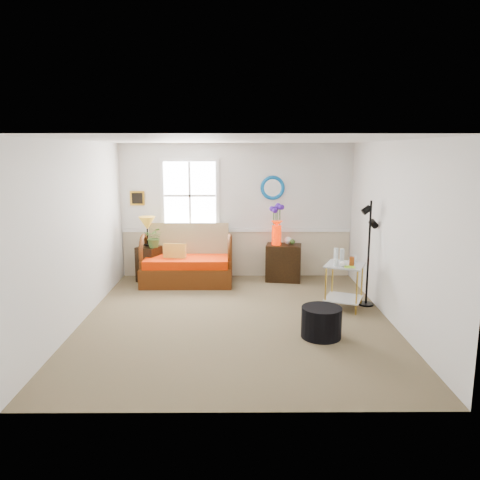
{
  "coord_description": "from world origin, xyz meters",
  "views": [
    {
      "loc": [
        0.02,
        -6.57,
        2.46
      ],
      "look_at": [
        0.06,
        0.44,
        1.11
      ],
      "focal_mm": 35.0,
      "sensor_mm": 36.0,
      "label": 1
    }
  ],
  "objects_px": {
    "loveseat": "(187,255)",
    "lamp_stand": "(149,264)",
    "floor_lamp": "(369,254)",
    "cabinet": "(283,263)",
    "ottoman": "(321,322)",
    "side_table": "(344,286)"
  },
  "relations": [
    {
      "from": "side_table",
      "to": "floor_lamp",
      "type": "height_order",
      "value": "floor_lamp"
    },
    {
      "from": "floor_lamp",
      "to": "ottoman",
      "type": "relative_size",
      "value": 3.16
    },
    {
      "from": "cabinet",
      "to": "side_table",
      "type": "xyz_separation_m",
      "value": [
        0.8,
        -1.61,
        0.01
      ]
    },
    {
      "from": "loveseat",
      "to": "side_table",
      "type": "distance_m",
      "value": 2.99
    },
    {
      "from": "side_table",
      "to": "floor_lamp",
      "type": "relative_size",
      "value": 0.42
    },
    {
      "from": "loveseat",
      "to": "side_table",
      "type": "xyz_separation_m",
      "value": [
        2.62,
        -1.43,
        -0.19
      ]
    },
    {
      "from": "side_table",
      "to": "cabinet",
      "type": "bearing_deg",
      "value": 116.38
    },
    {
      "from": "cabinet",
      "to": "floor_lamp",
      "type": "xyz_separation_m",
      "value": [
        1.2,
        -1.46,
        0.5
      ]
    },
    {
      "from": "loveseat",
      "to": "floor_lamp",
      "type": "distance_m",
      "value": 3.3
    },
    {
      "from": "floor_lamp",
      "to": "cabinet",
      "type": "bearing_deg",
      "value": 122.5
    },
    {
      "from": "cabinet",
      "to": "side_table",
      "type": "height_order",
      "value": "side_table"
    },
    {
      "from": "loveseat",
      "to": "lamp_stand",
      "type": "distance_m",
      "value": 0.79
    },
    {
      "from": "loveseat",
      "to": "lamp_stand",
      "type": "bearing_deg",
      "value": 168.13
    },
    {
      "from": "side_table",
      "to": "ottoman",
      "type": "bearing_deg",
      "value": -115.61
    },
    {
      "from": "loveseat",
      "to": "cabinet",
      "type": "distance_m",
      "value": 1.84
    },
    {
      "from": "loveseat",
      "to": "cabinet",
      "type": "bearing_deg",
      "value": 5.52
    },
    {
      "from": "loveseat",
      "to": "floor_lamp",
      "type": "bearing_deg",
      "value": -22.98
    },
    {
      "from": "lamp_stand",
      "to": "floor_lamp",
      "type": "height_order",
      "value": "floor_lamp"
    },
    {
      "from": "side_table",
      "to": "floor_lamp",
      "type": "xyz_separation_m",
      "value": [
        0.4,
        0.15,
        0.49
      ]
    },
    {
      "from": "lamp_stand",
      "to": "ottoman",
      "type": "height_order",
      "value": "lamp_stand"
    },
    {
      "from": "lamp_stand",
      "to": "floor_lamp",
      "type": "bearing_deg",
      "value": -20.98
    },
    {
      "from": "loveseat",
      "to": "floor_lamp",
      "type": "relative_size",
      "value": 0.98
    }
  ]
}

